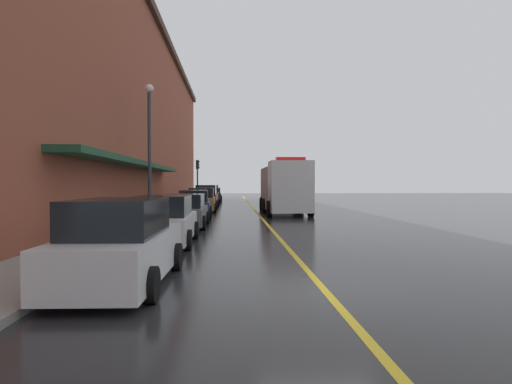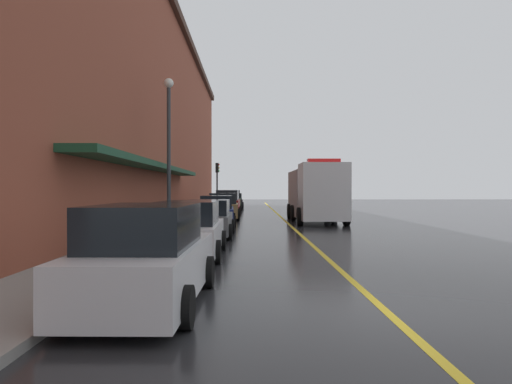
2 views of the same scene
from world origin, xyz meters
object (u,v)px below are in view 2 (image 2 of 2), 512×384
at_px(parked_car_6, 230,201).
at_px(parked_car_7, 234,201).
at_px(parking_meter_3, 219,198).
at_px(parking_meter_1, 212,200).
at_px(parked_car_3, 217,212).
at_px(parked_car_4, 223,207).
at_px(parked_car_2, 209,219).
at_px(box_truck, 315,193).
at_px(street_lamp_left, 169,137).
at_px(parking_meter_0, 168,214).
at_px(parked_car_1, 189,230).
at_px(traffic_light_near, 217,177).
at_px(parked_car_0, 147,258).
at_px(parking_meter_2, 219,198).
at_px(parked_car_5, 228,203).

relative_size(parked_car_6, parked_car_7, 0.87).
height_order(parked_car_6, parking_meter_3, parked_car_6).
bearing_deg(parking_meter_1, parked_car_3, -84.15).
relative_size(parked_car_4, parking_meter_3, 3.23).
bearing_deg(parked_car_2, box_truck, -32.82).
xyz_separation_m(parked_car_4, box_truck, (5.75, -2.30, 0.93)).
height_order(parked_car_2, street_lamp_left, street_lamp_left).
height_order(parking_meter_0, parking_meter_1, same).
relative_size(parked_car_1, box_truck, 0.52).
distance_m(parked_car_2, parking_meter_3, 28.13).
distance_m(parking_meter_3, traffic_light_near, 4.26).
bearing_deg(parked_car_0, traffic_light_near, 3.48).
relative_size(parked_car_1, street_lamp_left, 0.66).
height_order(parked_car_0, parked_car_1, parked_car_0).
relative_size(parked_car_7, parking_meter_0, 3.62).
bearing_deg(parked_car_2, parking_meter_1, 4.43).
height_order(parked_car_1, traffic_light_near, traffic_light_near).
bearing_deg(street_lamp_left, traffic_light_near, 88.32).
xyz_separation_m(parking_meter_0, parking_meter_3, (0.00, 29.85, 0.00)).
bearing_deg(parking_meter_1, parked_car_6, 72.67).
distance_m(parked_car_2, parked_car_4, 11.14).
height_order(parked_car_2, parking_meter_2, parked_car_2).
height_order(parked_car_6, parking_meter_0, parked_car_6).
height_order(parked_car_3, box_truck, box_truck).
distance_m(parked_car_7, traffic_light_near, 5.30).
bearing_deg(parked_car_7, parked_car_6, 176.86).
bearing_deg(parked_car_5, parked_car_3, -179.73).
bearing_deg(parking_meter_3, parked_car_2, -87.14).
height_order(parked_car_0, parked_car_7, parked_car_0).
bearing_deg(parked_car_6, parking_meter_2, 12.50).
xyz_separation_m(parked_car_6, parking_meter_3, (-1.37, 5.07, 0.18)).
distance_m(parked_car_1, parked_car_2, 5.76).
bearing_deg(street_lamp_left, parked_car_3, 62.54).
xyz_separation_m(parked_car_2, parked_car_7, (0.09, 28.88, 0.00)).
bearing_deg(parked_car_4, parked_car_0, 178.49).
distance_m(parked_car_3, parked_car_6, 17.47).
height_order(parked_car_1, parked_car_2, parked_car_1).
xyz_separation_m(parked_car_3, parking_meter_1, (-1.34, 13.08, 0.28)).
bearing_deg(parked_car_4, parked_car_3, 178.13).
distance_m(parking_meter_1, street_lamp_left, 17.16).
bearing_deg(box_truck, parking_meter_0, -34.24).
xyz_separation_m(parked_car_0, parking_meter_3, (-1.34, 39.69, 0.24)).
bearing_deg(parked_car_5, parked_car_7, 0.19).
distance_m(parked_car_0, parking_meter_0, 9.93).
xyz_separation_m(parked_car_2, parking_meter_1, (-1.40, 18.64, 0.32)).
relative_size(parked_car_5, parking_meter_3, 3.53).
relative_size(parked_car_7, parking_meter_3, 3.62).
height_order(parked_car_0, box_truck, box_truck).
height_order(parking_meter_0, parking_meter_2, same).
bearing_deg(street_lamp_left, parking_meter_0, -80.50).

